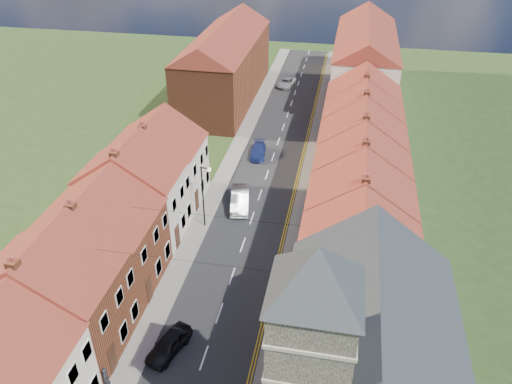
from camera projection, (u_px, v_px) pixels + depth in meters
The scene contains 22 objects.
road at pixel (267, 175), 52.33m from camera, with size 7.00×90.00×0.02m, color black.
pavement_left at pixel (226, 171), 53.01m from camera, with size 1.80×90.00×0.12m, color slate.
pavement_right at pixel (309, 178), 51.60m from camera, with size 1.80×90.00×0.12m, color slate.
church at pixel (359, 351), 25.56m from camera, with size 11.25×14.25×15.20m.
cottage_r_tudor at pixel (358, 257), 34.11m from camera, with size 8.30×5.20×9.00m.
cottage_r_white_near at pixel (360, 213), 38.58m from camera, with size 8.30×6.00×9.00m.
cottage_r_cream_mid at pixel (361, 178), 43.06m from camera, with size 8.30×5.20×9.00m.
cottage_r_pink at pixel (361, 150), 47.55m from camera, with size 8.30×6.00×9.00m.
cottage_r_white_far at pixel (362, 126), 52.02m from camera, with size 8.30×5.20×9.00m.
cottage_r_cream_far at pixel (363, 106), 56.51m from camera, with size 8.30×6.00×9.00m.
cottage_l_cream at pixel (54, 293), 31.11m from camera, with size 8.30×6.30×9.10m.
cottage_l_white at pixel (101, 234), 36.50m from camera, with size 8.30×6.90×8.80m.
cottage_l_brick_mid at pixel (133, 189), 41.48m from camera, with size 8.30×5.70×9.10m.
cottage_l_pink at pixel (158, 158), 46.38m from camera, with size 8.30×6.30×8.80m.
block_right_far at pixel (365, 58), 68.77m from camera, with size 8.30×24.20×10.50m.
block_left_far at pixel (225, 62), 67.59m from camera, with size 8.30×24.20×10.50m.
lamppost at pixel (204, 193), 42.75m from camera, with size 0.88×0.15×6.00m.
car_near at pixel (169, 344), 32.57m from camera, with size 1.50×3.72×1.27m, color black.
car_mid at pixel (240, 199), 46.95m from camera, with size 1.67×4.79×1.58m, color gray.
car_far at pixel (258, 151), 55.61m from camera, with size 1.63×4.01×1.16m, color navy.
car_distant at pixel (287, 83), 74.20m from camera, with size 1.94×4.21×1.17m, color #ADAEB5.
pedestrian_left at pixel (106, 379), 29.91m from camera, with size 0.62×0.41×1.70m, color black.
Camera 1 is at (7.41, -14.59, 26.46)m, focal length 35.00 mm.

